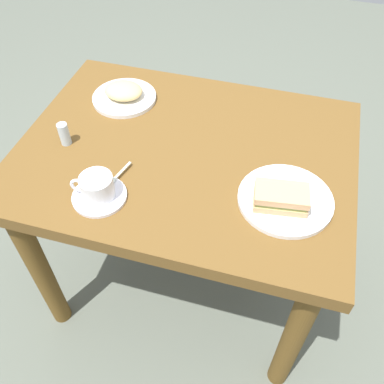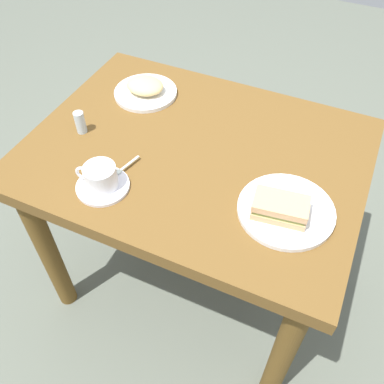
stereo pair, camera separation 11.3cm
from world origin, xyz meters
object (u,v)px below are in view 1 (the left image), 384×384
(dining_table, at_px, (186,177))
(side_plate, at_px, (124,98))
(coffee_cup, at_px, (97,186))
(spoon, at_px, (117,176))
(sandwich_front, at_px, (281,197))
(salt_shaker, at_px, (64,134))
(coffee_saucer, at_px, (100,196))
(sandwich_plate, at_px, (285,199))

(dining_table, relative_size, side_plate, 4.68)
(coffee_cup, bearing_deg, spoon, -105.30)
(dining_table, distance_m, sandwich_front, 0.38)
(dining_table, xyz_separation_m, spoon, (0.15, 0.17, 0.13))
(sandwich_front, relative_size, salt_shaker, 2.06)
(sandwich_front, relative_size, side_plate, 0.69)
(coffee_cup, height_order, spoon, coffee_cup)
(coffee_saucer, relative_size, salt_shaker, 2.05)
(sandwich_plate, relative_size, salt_shaker, 3.53)
(coffee_cup, bearing_deg, sandwich_plate, -165.64)
(coffee_saucer, distance_m, side_plate, 0.45)
(side_plate, distance_m, salt_shaker, 0.28)
(coffee_cup, height_order, side_plate, coffee_cup)
(salt_shaker, bearing_deg, coffee_saucer, 137.03)
(coffee_saucer, height_order, salt_shaker, salt_shaker)
(dining_table, height_order, side_plate, side_plate)
(sandwich_plate, distance_m, coffee_cup, 0.51)
(sandwich_front, bearing_deg, coffee_saucer, 11.80)
(sandwich_plate, height_order, side_plate, same)
(sandwich_plate, bearing_deg, sandwich_front, 63.32)
(dining_table, height_order, spoon, spoon)
(coffee_saucer, relative_size, spoon, 1.53)
(dining_table, height_order, sandwich_plate, sandwich_plate)
(coffee_saucer, xyz_separation_m, spoon, (-0.02, -0.08, 0.01))
(dining_table, relative_size, spoon, 10.47)
(coffee_cup, relative_size, side_plate, 0.55)
(coffee_saucer, distance_m, salt_shaker, 0.26)
(sandwich_plate, xyz_separation_m, spoon, (0.47, 0.05, 0.01))
(sandwich_plate, height_order, sandwich_front, sandwich_front)
(coffee_saucer, distance_m, coffee_cup, 0.04)
(sandwich_front, bearing_deg, sandwich_plate, -116.68)
(sandwich_plate, xyz_separation_m, coffee_saucer, (0.49, 0.13, -0.00))
(sandwich_front, distance_m, coffee_cup, 0.49)
(sandwich_plate, xyz_separation_m, salt_shaker, (0.68, -0.05, 0.03))
(sandwich_front, relative_size, coffee_cup, 1.26)
(spoon, relative_size, salt_shaker, 1.33)
(dining_table, xyz_separation_m, coffee_saucer, (0.17, 0.25, 0.13))
(sandwich_front, height_order, coffee_cup, coffee_cup)
(dining_table, xyz_separation_m, sandwich_plate, (-0.32, 0.12, 0.13))
(sandwich_front, relative_size, coffee_saucer, 1.01)
(sandwich_front, distance_m, spoon, 0.46)
(coffee_cup, distance_m, side_plate, 0.45)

